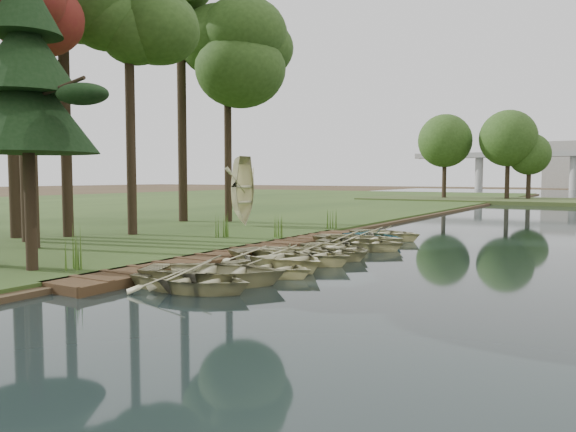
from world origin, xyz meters
The scene contains 24 objects.
ground centered at (0.00, 0.00, 0.00)m, with size 300.00×300.00×0.00m, color #3D2F1D.
boardwalk centered at (-1.60, 0.00, 0.15)m, with size 1.60×16.00×0.30m, color #3A2816.
far_trees centered at (4.67, 50.00, 6.43)m, with size 45.60×5.60×8.80m.
building_b centered at (-5.00, 145.00, 6.00)m, with size 8.00×8.00×12.00m, color #A5A5A0.
rowboat_0 centered at (0.85, -5.90, 0.39)m, with size 2.37×3.32×0.69m, color #B9B586.
rowboat_1 centered at (0.77, -4.93, 0.45)m, with size 2.78×3.90×0.81m, color #B9B586.
rowboat_2 centered at (1.28, -3.06, 0.36)m, with size 2.13×2.98×0.62m, color #B9B586.
rowboat_3 centered at (0.78, -1.80, 0.47)m, with size 2.87×4.02×0.83m, color #B9B586.
rowboat_4 centered at (0.99, -0.54, 0.43)m, with size 2.59×3.63×0.75m, color #B9B586.
rowboat_5 centered at (1.16, 0.45, 0.39)m, with size 2.36×3.31×0.68m, color #B9B586.
rowboat_6 centered at (1.05, 1.84, 0.37)m, with size 2.19×3.07×0.64m, color #B9B586.
rowboat_7 centered at (1.27, 3.54, 0.40)m, with size 2.44×3.42×0.71m, color #B9B586.
rowboat_8 centered at (0.72, 4.60, 0.44)m, with size 2.66×3.72×0.77m, color #B9B586.
rowboat_9 centered at (0.72, 6.19, 0.37)m, with size 2.19×3.07×0.64m, color #296973.
rowboat_10 centered at (0.76, 7.55, 0.40)m, with size 2.43×3.40×0.70m, color #B9B586.
stored_rowboat centered at (-7.33, 7.70, 0.68)m, with size 2.65×3.71×0.77m, color #B9B586.
tree_2 centered at (-8.45, -3.92, 8.70)m, with size 3.60×3.60×10.08m.
tree_4 centered at (-9.07, 1.46, 9.43)m, with size 4.36×4.36×11.09m.
tree_6 centered at (-9.87, 9.68, 9.73)m, with size 4.90×4.90×11.60m.
pine_tree centered at (-4.10, -6.97, 5.62)m, with size 3.80×3.80×8.38m.
reeds_0 centered at (-3.08, -6.35, 0.87)m, with size 0.60×0.60×1.14m, color #3F661E.
reeds_1 centered at (-2.60, 3.70, 0.83)m, with size 0.60×0.60×1.06m, color #3F661E.
reeds_2 centered at (-4.78, 2.59, 0.81)m, with size 0.60×0.60×1.02m, color #3F661E.
reeds_3 centered at (-2.60, 8.63, 0.76)m, with size 0.60×0.60×0.92m, color #3F661E.
Camera 1 is at (10.17, -16.60, 2.92)m, focal length 35.00 mm.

